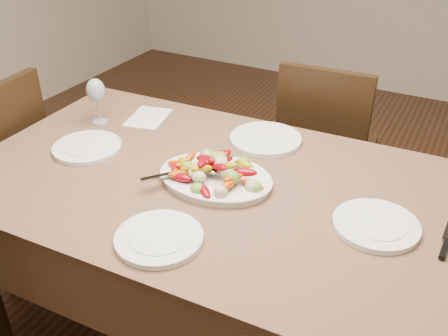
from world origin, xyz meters
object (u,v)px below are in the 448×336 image
plate_left (87,148)px  plate_far (266,139)px  wine_glass (97,100)px  chair_far (328,148)px  plate_right (376,225)px  serving_platter (216,180)px  plate_near (159,238)px  dining_table (224,267)px

plate_left → plate_far: 0.69m
plate_far → wine_glass: (-0.69, -0.17, 0.09)m
chair_far → wine_glass: size_ratio=4.64×
plate_right → serving_platter: bearing=-179.3°
chair_far → plate_near: chair_far is taller
plate_left → wine_glass: 0.26m
dining_table → plate_right: (0.51, -0.00, 0.39)m
dining_table → plate_far: (0.00, 0.35, 0.39)m
serving_platter → plate_far: serving_platter is taller
plate_right → plate_near: bearing=-146.5°
chair_far → serving_platter: 0.98m
plate_right → plate_far: bearing=145.8°
plate_far → plate_near: same height
serving_platter → plate_right: serving_platter is taller
chair_far → plate_far: 0.65m
plate_right → wine_glass: 1.22m
chair_far → wine_glass: wine_glass is taller
chair_far → serving_platter: size_ratio=2.46×
serving_platter → wine_glass: wine_glass is taller
plate_left → plate_right: size_ratio=1.01×
serving_platter → plate_right: bearing=0.7°
plate_right → dining_table: bearing=179.8°
plate_near → plate_far: bearing=88.2°
wine_glass → dining_table: bearing=-14.4°
dining_table → chair_far: bearing=83.8°
plate_far → plate_near: (-0.02, -0.70, 0.00)m
chair_far → plate_far: bearing=77.7°
plate_right → wine_glass: bearing=171.6°
plate_near → serving_platter: bearing=91.1°
plate_right → plate_near: 0.64m
dining_table → plate_near: plate_near is taller
dining_table → chair_far: chair_far is taller
serving_platter → plate_left: bearing=-177.2°
plate_left → dining_table: bearing=3.4°
serving_platter → plate_left: serving_platter is taller
plate_near → plate_left: bearing=149.6°
plate_left → wine_glass: size_ratio=1.27×
dining_table → plate_left: size_ratio=7.10×
chair_far → plate_right: chair_far is taller
chair_far → plate_left: size_ratio=3.66×
wine_glass → plate_left: bearing=-61.2°
plate_near → plate_right: bearing=33.5°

